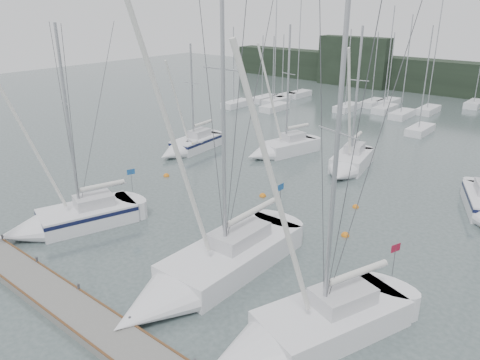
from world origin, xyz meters
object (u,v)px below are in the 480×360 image
object	(u,v)px
sailboat_near_left	(62,221)
sailboat_mid_a	(188,146)
sailboat_mid_b	(277,149)
buoy_b	(356,207)
buoy_c	(166,176)
buoy_a	(263,196)
sailboat_near_right	(294,335)
buoy_d	(345,236)
sailboat_near_center	(198,277)
sailboat_mid_c	(347,165)

from	to	relation	value
sailboat_near_left	sailboat_mid_a	size ratio (longest dim) A/B	1.25
sailboat_mid_a	sailboat_mid_b	size ratio (longest dim) A/B	0.86
sailboat_mid_b	buoy_b	world-z (taller)	sailboat_mid_b
buoy_c	buoy_a	bearing A→B (deg)	11.03
buoy_c	sailboat_near_left	bearing A→B (deg)	-78.22
sailboat_near_left	buoy_c	distance (m)	10.99
sailboat_near_right	buoy_d	bearing A→B (deg)	126.62
sailboat_near_center	sailboat_mid_a	bearing A→B (deg)	136.80
buoy_c	buoy_b	bearing A→B (deg)	15.95
sailboat_near_center	buoy_b	xyz separation A→B (m)	(1.66, 14.06, -0.61)
buoy_a	buoy_b	xyz separation A→B (m)	(6.25, 2.58, 0.00)
sailboat_mid_c	buoy_b	xyz separation A→B (m)	(3.91, -6.18, -0.62)
sailboat_mid_b	buoy_c	xyz separation A→B (m)	(-3.85, -10.41, -0.58)
sailboat_near_left	buoy_b	world-z (taller)	sailboat_near_left
buoy_a	buoy_d	world-z (taller)	buoy_d
sailboat_near_left	buoy_d	distance (m)	17.78
sailboat_mid_c	buoy_a	world-z (taller)	sailboat_mid_c
buoy_b	buoy_a	bearing A→B (deg)	-157.57
sailboat_mid_a	sailboat_mid_b	world-z (taller)	sailboat_mid_b
buoy_a	buoy_b	distance (m)	6.76
sailboat_mid_a	sailboat_mid_b	distance (m)	8.56
sailboat_near_center	buoy_d	world-z (taller)	sailboat_near_center
sailboat_near_center	buoy_d	bearing A→B (deg)	72.12
sailboat_near_right	sailboat_mid_a	distance (m)	27.88
sailboat_mid_a	buoy_b	xyz separation A→B (m)	(18.29, -1.46, -0.57)
sailboat_mid_b	sailboat_mid_c	bearing A→B (deg)	15.36
sailboat_mid_b	sailboat_mid_c	distance (m)	7.21
sailboat_near_right	sailboat_mid_c	world-z (taller)	sailboat_near_right
buoy_b	sailboat_near_left	bearing A→B (deg)	-130.27
sailboat_mid_c	buoy_b	distance (m)	7.34
buoy_c	buoy_d	bearing A→B (deg)	-0.10
sailboat_near_left	buoy_b	distance (m)	19.69
sailboat_near_right	sailboat_mid_c	distance (m)	22.44
sailboat_near_right	sailboat_mid_a	world-z (taller)	sailboat_near_right
buoy_a	sailboat_near_center	bearing A→B (deg)	-68.23
sailboat_near_left	sailboat_near_center	bearing A→B (deg)	22.84
sailboat_mid_c	buoy_c	world-z (taller)	sailboat_mid_c
sailboat_near_left	sailboat_mid_c	bearing A→B (deg)	85.33
sailboat_mid_a	sailboat_mid_b	xyz separation A→B (m)	(7.17, 4.68, 0.01)
buoy_d	buoy_c	bearing A→B (deg)	179.90
sailboat_mid_b	buoy_d	distance (m)	16.35
sailboat_mid_c	buoy_a	xyz separation A→B (m)	(-2.34, -8.76, -0.62)
sailboat_near_left	sailboat_near_center	world-z (taller)	sailboat_near_center
sailboat_near_center	buoy_c	world-z (taller)	sailboat_near_center
sailboat_near_right	buoy_a	size ratio (longest dim) A/B	30.59
sailboat_mid_a	buoy_d	size ratio (longest dim) A/B	20.86
sailboat_near_right	buoy_c	xyz separation A→B (m)	(-19.45, 10.35, -0.59)
sailboat_mid_c	buoy_d	distance (m)	11.79
sailboat_near_left	buoy_b	bearing A→B (deg)	67.64
sailboat_near_center	sailboat_mid_a	distance (m)	22.74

